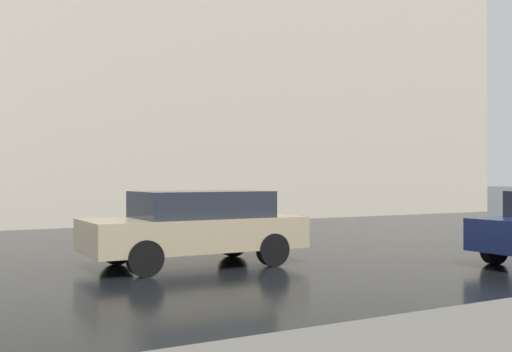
% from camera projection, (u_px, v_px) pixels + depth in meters
% --- Properties ---
extents(car_champagne, '(1.85, 4.10, 1.41)m').
position_uv_depth(car_champagne, '(196.00, 225.00, 11.44)').
color(car_champagne, tan).
rests_on(car_champagne, ground_plane).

